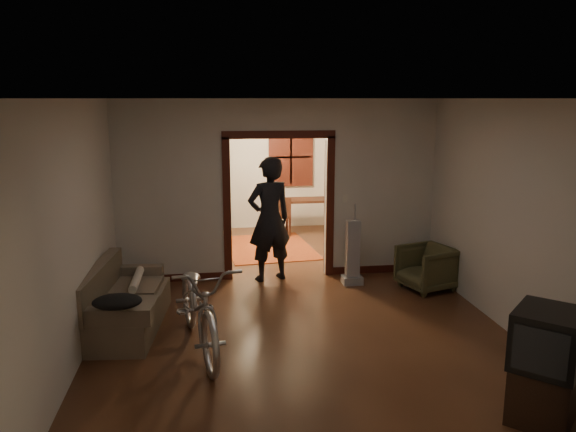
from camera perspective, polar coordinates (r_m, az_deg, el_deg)
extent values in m
cube|color=#3B1F12|center=(8.39, -0.29, -7.62)|extent=(5.00, 8.50, 0.01)
cube|color=white|center=(7.91, -0.31, 11.87)|extent=(5.00, 8.50, 0.01)
cube|color=beige|center=(12.22, -3.01, 5.27)|extent=(5.00, 0.02, 2.80)
cube|color=beige|center=(8.09, -18.13, 1.31)|extent=(0.02, 8.50, 2.80)
cube|color=beige|center=(8.73, 16.20, 2.16)|extent=(0.02, 8.50, 2.80)
cube|color=beige|center=(8.77, -0.96, 2.68)|extent=(5.00, 0.14, 2.80)
cube|color=#3B140D|center=(8.82, -0.96, 0.75)|extent=(1.74, 0.20, 2.32)
cube|color=black|center=(12.24, 0.28, 6.01)|extent=(0.98, 0.06, 1.28)
sphere|color=#FFE0A5|center=(10.40, -2.19, 9.38)|extent=(0.24, 0.24, 0.24)
cube|color=silver|center=(8.91, 5.82, 1.79)|extent=(0.08, 0.01, 0.12)
cube|color=brown|center=(7.25, -16.15, -7.90)|extent=(0.96, 1.83, 0.81)
cylinder|color=beige|center=(7.48, -15.13, -6.23)|extent=(0.10, 0.83, 0.10)
ellipsoid|color=black|center=(6.31, -16.97, -8.32)|extent=(0.52, 0.39, 0.15)
imported|color=silver|center=(6.44, -8.99, -8.83)|extent=(1.10, 2.16, 1.08)
imported|color=#454327|center=(8.63, 13.90, -5.14)|extent=(0.90, 0.89, 0.66)
cube|color=black|center=(5.64, 24.45, -16.17)|extent=(0.74, 0.75, 0.50)
cube|color=black|center=(5.42, 24.93, -11.27)|extent=(0.80, 0.80, 0.51)
cube|color=gray|center=(8.62, 6.59, -3.70)|extent=(0.34, 0.29, 0.99)
imported|color=black|center=(8.66, -1.91, -0.33)|extent=(0.82, 0.67, 1.94)
cube|color=maroon|center=(10.74, -2.01, -3.21)|extent=(1.79, 2.24, 0.02)
cube|color=black|center=(11.73, -9.09, 2.17)|extent=(0.90, 0.55, 1.71)
sphere|color=#1E5972|center=(11.60, -9.26, 7.46)|extent=(0.29, 0.29, 0.29)
cube|color=black|center=(11.80, 2.16, -0.05)|extent=(1.11, 0.83, 0.73)
cube|color=black|center=(11.59, -0.74, 0.00)|extent=(0.41, 0.41, 0.83)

